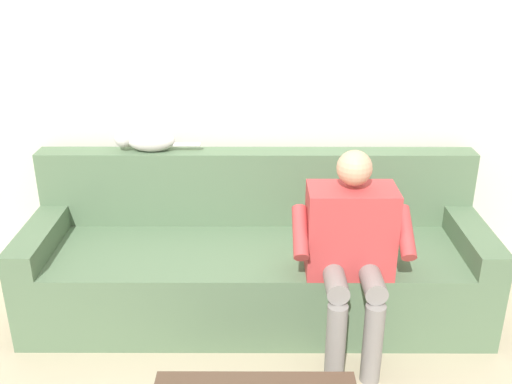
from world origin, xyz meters
name	(u,v)px	position (x,y,z in m)	size (l,w,h in m)	color
back_wall	(256,67)	(0.00, -0.57, 1.35)	(5.19, 0.06, 2.70)	beige
couch	(256,262)	(0.00, -0.13, 0.30)	(2.58, 0.80, 0.89)	#516B4C
person_solo_seated	(351,243)	(-0.48, 0.25, 0.63)	(0.60, 0.51, 1.10)	#B23838
cat_on_backrest	(146,140)	(0.64, -0.40, 0.96)	(0.51, 0.14, 0.14)	silver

